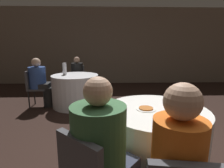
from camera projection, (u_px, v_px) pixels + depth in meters
name	position (u px, v px, depth m)	size (l,w,h in m)	color
ground_plane	(168.00, 166.00, 2.07)	(16.00, 16.00, 0.00)	black
wall_back	(125.00, 46.00, 6.60)	(16.00, 0.06, 2.80)	#7A6B5B
table_near	(154.00, 141.00, 1.93)	(1.10, 1.10, 0.74)	white
table_far	(76.00, 90.00, 4.15)	(1.08, 1.08, 0.74)	silver
chair_far_west	(34.00, 85.00, 4.06)	(0.41, 0.41, 0.85)	#47474C
chair_far_north	(78.00, 77.00, 5.04)	(0.44, 0.44, 0.85)	#47474C
person_blue_shirt	(40.00, 82.00, 4.05)	(0.53, 0.37, 1.14)	#282828
person_black_shirt	(77.00, 77.00, 4.87)	(0.34, 0.50, 1.12)	#33384C
person_green_jacket	(105.00, 154.00, 1.27)	(0.50, 0.51, 1.20)	#33384C
pizza_plate_near	(146.00, 109.00, 1.84)	(0.21, 0.21, 0.02)	white
soda_can_silver	(182.00, 101.00, 1.91)	(0.07, 0.07, 0.12)	silver
soda_can_red	(174.00, 105.00, 1.80)	(0.07, 0.07, 0.12)	red
bottle_far	(65.00, 69.00, 4.12)	(0.09, 0.09, 0.28)	white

